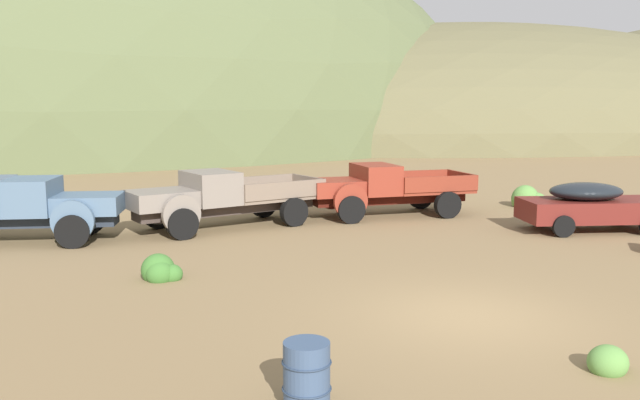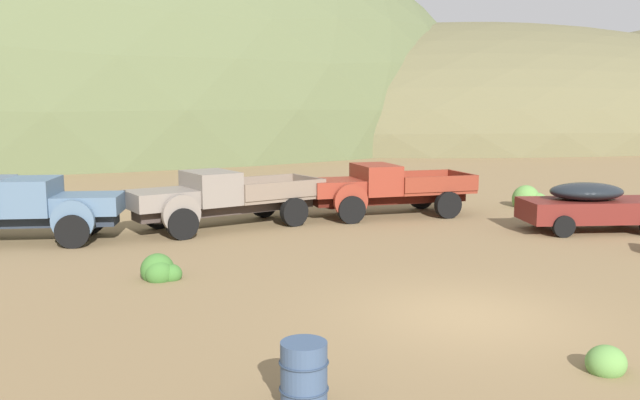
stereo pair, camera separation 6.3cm
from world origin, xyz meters
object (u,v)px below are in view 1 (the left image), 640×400
object	(u,v)px
truck_primer_gray	(213,199)
oil_drum_by_truck	(307,375)
truck_rust_red	(378,189)
truck_chalk_blue	(26,208)
car_oxblood	(597,206)

from	to	relation	value
truck_primer_gray	oil_drum_by_truck	distance (m)	13.11
truck_rust_red	oil_drum_by_truck	distance (m)	15.28
truck_chalk_blue	oil_drum_by_truck	size ratio (longest dim) A/B	7.05
truck_chalk_blue	truck_rust_red	bearing A→B (deg)	16.01
truck_chalk_blue	truck_primer_gray	distance (m)	5.54
oil_drum_by_truck	truck_primer_gray	bearing A→B (deg)	86.23
truck_primer_gray	oil_drum_by_truck	size ratio (longest dim) A/B	7.33
truck_chalk_blue	oil_drum_by_truck	bearing A→B (deg)	-58.13
car_oxblood	truck_primer_gray	bearing A→B (deg)	173.75
truck_rust_red	oil_drum_by_truck	size ratio (longest dim) A/B	6.60
truck_primer_gray	car_oxblood	bearing A→B (deg)	144.81
truck_primer_gray	car_oxblood	xyz separation A→B (m)	(11.65, -4.19, -0.18)
truck_primer_gray	car_oxblood	distance (m)	12.38
truck_rust_red	truck_chalk_blue	bearing A→B (deg)	5.95
truck_chalk_blue	car_oxblood	distance (m)	17.61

